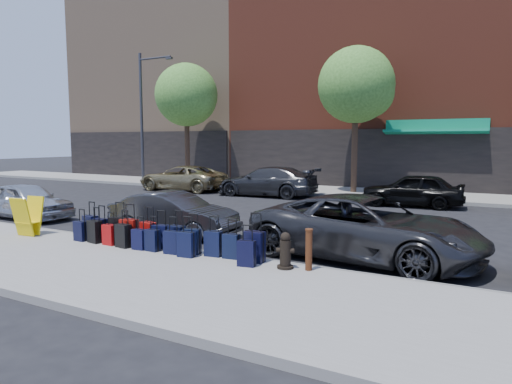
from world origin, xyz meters
The scene contains 39 objects.
ground centered at (0.00, 0.00, 0.00)m, with size 120.00×120.00×0.00m, color black.
sidewalk_near centered at (0.00, -6.50, 0.07)m, with size 60.00×4.00×0.15m, color gray.
sidewalk_far centered at (0.00, 10.00, 0.07)m, with size 60.00×4.00×0.15m, color gray.
curb_near centered at (0.00, -4.48, 0.07)m, with size 60.00×0.08×0.15m, color gray.
curb_far centered at (0.00, 7.98, 0.07)m, with size 60.00×0.08×0.15m, color gray.
building_left centered at (-16.00, 17.98, 7.98)m, with size 15.00×12.12×16.00m.
building_center centered at (0.00, 17.99, 9.98)m, with size 17.00×12.85×20.00m.
tree_left centered at (-9.86, 9.50, 5.41)m, with size 3.80×3.80×7.27m.
tree_center centered at (0.64, 9.50, 5.41)m, with size 3.80×3.80×7.27m.
streetlight centered at (-12.80, 8.80, 4.66)m, with size 2.59×0.18×8.00m.
suitcase_front_0 centered at (-2.47, -4.78, 0.46)m, with size 0.43×0.27×0.99m.
suitcase_front_1 centered at (-2.06, -4.81, 0.44)m, with size 0.39×0.23×0.92m.
suitcase_front_2 centered at (-1.45, -4.76, 0.48)m, with size 0.47×0.32×1.04m.
suitcase_front_3 centered at (-1.03, -4.84, 0.47)m, with size 0.46×0.30×1.03m.
suitcase_front_4 centered at (-0.43, -4.80, 0.46)m, with size 0.45×0.30×0.99m.
suitcase_front_5 centered at (-0.06, -4.79, 0.44)m, with size 0.41×0.28×0.92m.
suitcase_front_6 centered at (0.45, -4.80, 0.45)m, with size 0.42×0.26×0.97m.
suitcase_front_7 centered at (0.94, -4.85, 0.44)m, with size 0.42×0.27×0.93m.
suitcase_front_8 centered at (1.49, -4.81, 0.44)m, with size 0.41×0.26×0.92m.
suitcase_front_9 centered at (1.96, -4.78, 0.43)m, with size 0.38×0.23×0.88m.
suitcase_front_10 centered at (2.55, -4.79, 0.48)m, with size 0.45×0.25×1.07m.
suitcase_back_0 centered at (-2.44, -5.14, 0.41)m, with size 0.36×0.22×0.84m.
suitcase_back_1 centered at (-1.94, -5.11, 0.44)m, with size 0.42×0.29×0.92m.
suitcase_back_2 centered at (-1.42, -5.11, 0.41)m, with size 0.36×0.22×0.83m.
suitcase_back_3 centered at (-0.92, -5.15, 0.44)m, with size 0.41×0.27×0.92m.
suitcase_back_4 centered at (-0.42, -5.13, 0.40)m, with size 0.34×0.21×0.80m.
suitcase_back_5 centered at (-0.05, -5.09, 0.41)m, with size 0.36×0.22×0.83m.
suitcase_back_6 centered at (0.53, -5.08, 0.42)m, with size 0.38×0.24×0.86m.
suitcase_back_7 centered at (0.99, -5.14, 0.44)m, with size 0.40×0.26×0.92m.
suitcase_back_10 centered at (2.57, -5.17, 0.42)m, with size 0.40×0.27×0.87m.
fire_hydrant centered at (3.35, -4.93, 0.50)m, with size 0.39×0.34×0.75m.
bollard centered at (3.83, -4.84, 0.59)m, with size 0.16×0.16×0.85m.
display_rack centered at (-4.25, -5.36, 0.67)m, with size 0.66×0.71×1.06m.
car_near_0 centered at (-7.58, -3.08, 0.64)m, with size 1.51×3.75×1.28m, color silver.
car_near_1 centered at (-1.17, -2.89, 0.63)m, with size 1.34×3.85×1.27m, color #323235.
car_near_2 centered at (4.44, -2.86, 0.75)m, with size 2.48×5.38×1.49m, color #333335.
car_far_0 centered at (-8.47, 6.97, 0.69)m, with size 2.30×4.99×1.39m, color #9B8C5F.
car_far_1 centered at (-3.13, 6.88, 0.74)m, with size 2.07×5.09×1.48m, color #323235.
car_far_2 centered at (3.87, 6.56, 0.70)m, with size 1.66×4.13×1.41m, color black.
Camera 1 is at (7.18, -13.23, 2.76)m, focal length 32.00 mm.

